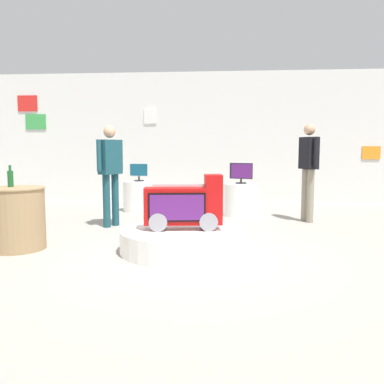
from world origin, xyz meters
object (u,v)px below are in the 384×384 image
shopper_browsing_near_truck (110,168)px  novelty_firetruck_tv (185,207)px  tv_on_left_rear (139,172)px  display_pedestal_center_rear (241,200)px  bottle_on_side_table (10,178)px  display_pedestal_left_rear (139,196)px  side_table_round (17,218)px  shopper_browsing_rear (308,164)px  main_display_pedestal (183,240)px  tv_on_center_rear (241,173)px

shopper_browsing_near_truck → novelty_firetruck_tv: bearing=-48.2°
tv_on_left_rear → display_pedestal_center_rear: size_ratio=0.56×
novelty_firetruck_tv → tv_on_left_rear: bearing=111.5°
display_pedestal_center_rear → bottle_on_side_table: bottle_on_side_table is taller
display_pedestal_left_rear → tv_on_left_rear: bearing=-88.3°
side_table_round → shopper_browsing_rear: size_ratio=0.47×
main_display_pedestal → shopper_browsing_rear: 3.17m
side_table_round → display_pedestal_left_rear: bearing=74.8°
tv_on_left_rear → side_table_round: tv_on_left_rear is taller
tv_on_left_rear → side_table_round: bearing=-105.2°
main_display_pedestal → novelty_firetruck_tv: bearing=-13.3°
bottle_on_side_table → shopper_browsing_rear: size_ratio=0.16×
display_pedestal_left_rear → display_pedestal_center_rear: same height
display_pedestal_left_rear → novelty_firetruck_tv: bearing=-68.5°
display_pedestal_center_rear → side_table_round: size_ratio=0.85×
tv_on_left_rear → bottle_on_side_table: size_ratio=1.37×
side_table_round → shopper_browsing_near_truck: bearing=64.4°
side_table_round → shopper_browsing_near_truck: shopper_browsing_near_truck is taller
shopper_browsing_near_truck → main_display_pedestal: bearing=-48.4°
display_pedestal_left_rear → bottle_on_side_table: 3.46m
tv_on_left_rear → tv_on_center_rear: size_ratio=0.89×
display_pedestal_left_rear → shopper_browsing_near_truck: bearing=-94.0°
tv_on_center_rear → display_pedestal_center_rear: bearing=109.6°
tv_on_left_rear → display_pedestal_center_rear: 2.19m
novelty_firetruck_tv → tv_on_left_rear: size_ratio=2.58×
shopper_browsing_rear → display_pedestal_left_rear: bearing=163.6°
display_pedestal_left_rear → tv_on_left_rear: tv_on_left_rear is taller
novelty_firetruck_tv → shopper_browsing_near_truck: bearing=131.8°
display_pedestal_center_rear → bottle_on_side_table: bearing=-137.3°
side_table_round → tv_on_left_rear: bearing=74.8°
display_pedestal_left_rear → side_table_round: size_ratio=0.82×
novelty_firetruck_tv → main_display_pedestal: bearing=166.7°
tv_on_left_rear → side_table_round: 3.47m
shopper_browsing_rear → tv_on_center_rear: bearing=154.2°
display_pedestal_center_rear → shopper_browsing_rear: bearing=-25.9°
tv_on_left_rear → shopper_browsing_near_truck: shopper_browsing_near_truck is taller
tv_on_center_rear → shopper_browsing_rear: size_ratio=0.25×
display_pedestal_left_rear → bottle_on_side_table: bearing=-107.1°
bottle_on_side_table → shopper_browsing_rear: (4.27, 2.30, 0.10)m
main_display_pedestal → tv_on_center_rear: 3.06m
novelty_firetruck_tv → display_pedestal_center_rear: 2.99m
shopper_browsing_near_truck → side_table_round: bearing=-115.6°
novelty_firetruck_tv → tv_on_center_rear: bearing=74.1°
shopper_browsing_near_truck → shopper_browsing_rear: (3.38, 0.74, 0.04)m
shopper_browsing_rear → novelty_firetruck_tv: bearing=-130.7°
display_pedestal_left_rear → side_table_round: bearing=-105.2°
novelty_firetruck_tv → shopper_browsing_rear: 3.07m
shopper_browsing_near_truck → bottle_on_side_table: bearing=-119.6°
novelty_firetruck_tv → display_pedestal_center_rear: novelty_firetruck_tv is taller
novelty_firetruck_tv → side_table_round: (-2.19, -0.07, -0.16)m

